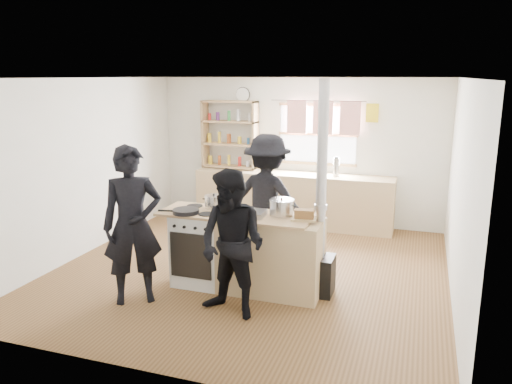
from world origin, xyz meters
The scene contains 14 objects.
ground centered at (0.00, 0.00, -0.01)m, with size 5.00×5.00×0.01m, color brown.
back_counter centered at (0.00, 2.22, 0.45)m, with size 3.40×0.55×0.90m, color tan.
shelving_unit centered at (-1.20, 2.34, 1.51)m, with size 1.00×0.28×1.20m.
thermos centered at (0.73, 2.22, 1.05)m, with size 0.10×0.10×0.31m, color silver.
cooking_island centered at (0.14, -0.55, 0.47)m, with size 1.97×0.64×0.93m.
skillet_greens centered at (-0.56, -0.73, 0.96)m, with size 0.38×0.38×0.05m.
roast_tray centered at (0.19, -0.59, 0.97)m, with size 0.38×0.30×0.06m.
stockpot_stove centered at (-0.34, -0.40, 1.01)m, with size 0.23×0.23×0.18m.
stockpot_counter centered at (0.55, -0.45, 1.03)m, with size 0.29×0.29×0.21m.
bread_board centered at (0.84, -0.55, 0.98)m, with size 0.30×0.23×0.12m.
flue_heater centered at (1.00, -0.42, 0.66)m, with size 0.35×0.35×2.50m.
person_near_left centered at (-0.95, -1.28, 0.90)m, with size 0.66×0.43×1.80m, color black.
person_near_right centered at (0.24, -1.26, 0.80)m, with size 0.78×0.60×1.60m, color black.
person_far centered at (0.12, 0.36, 0.89)m, with size 1.15×0.66×1.78m, color black.
Camera 1 is at (2.06, -5.89, 2.53)m, focal length 35.00 mm.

